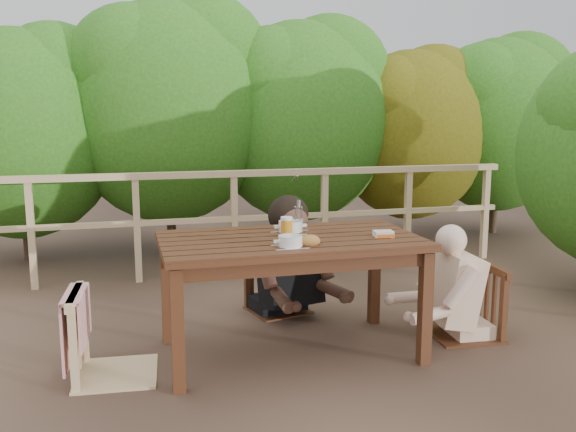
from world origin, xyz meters
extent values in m
plane|color=brown|center=(0.00, 0.00, 0.00)|extent=(60.00, 60.00, 0.00)
cube|color=#3D1F10|center=(0.00, 0.00, 0.38)|extent=(1.64, 0.92, 0.76)
cube|color=tan|center=(-1.10, -0.06, 0.50)|extent=(0.53, 0.53, 0.99)
cube|color=#3D1F10|center=(0.13, 0.84, 0.43)|extent=(0.52, 0.52, 0.86)
cube|color=#3D1F10|center=(1.26, -0.01, 0.47)|extent=(0.51, 0.51, 0.95)
cube|color=tan|center=(0.00, 2.00, 0.51)|extent=(5.60, 0.10, 1.01)
cylinder|color=silver|center=(-0.07, -0.26, 0.80)|extent=(0.24, 0.24, 0.08)
cylinder|color=silver|center=(0.05, 0.18, 0.80)|extent=(0.26, 0.26, 0.09)
ellipsoid|color=#A77839|center=(0.05, -0.25, 0.79)|extent=(0.13, 0.10, 0.08)
cylinder|color=orange|center=(-0.02, 0.02, 0.83)|extent=(0.07, 0.07, 0.14)
cylinder|color=silver|center=(0.10, 0.14, 0.87)|extent=(0.06, 0.06, 0.23)
cube|color=silver|center=(0.58, -0.14, 0.78)|extent=(0.13, 0.10, 0.05)
camera|label=1|loc=(-1.02, -3.72, 1.57)|focal=38.69mm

